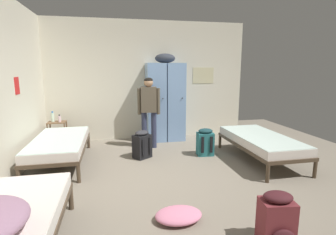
# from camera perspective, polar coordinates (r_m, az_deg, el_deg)

# --- Properties ---
(ground_plane) EXTENTS (8.43, 8.43, 0.00)m
(ground_plane) POSITION_cam_1_polar(r_m,az_deg,el_deg) (4.28, 0.75, -13.27)
(ground_plane) COLOR gray
(room_backdrop) EXTENTS (4.90, 5.33, 2.86)m
(room_backdrop) POSITION_cam_1_polar(r_m,az_deg,el_deg) (5.12, -16.40, 6.80)
(room_backdrop) COLOR beige
(room_backdrop) RESTS_ON ground_plane
(locker_bank) EXTENTS (0.90, 0.55, 2.07)m
(locker_bank) POSITION_cam_1_polar(r_m,az_deg,el_deg) (6.34, -0.61, 3.71)
(locker_bank) COLOR #7A9ECC
(locker_bank) RESTS_ON ground_plane
(shelf_unit) EXTENTS (0.38, 0.30, 0.57)m
(shelf_unit) POSITION_cam_1_polar(r_m,az_deg,el_deg) (6.34, -22.80, -2.84)
(shelf_unit) COLOR brown
(shelf_unit) RESTS_ON ground_plane
(bed_left_rear) EXTENTS (0.90, 1.90, 0.49)m
(bed_left_rear) POSITION_cam_1_polar(r_m,az_deg,el_deg) (5.19, -22.42, -5.28)
(bed_left_rear) COLOR #473828
(bed_left_rear) RESTS_ON ground_plane
(bed_right) EXTENTS (0.90, 1.90, 0.49)m
(bed_right) POSITION_cam_1_polar(r_m,az_deg,el_deg) (5.27, 19.43, -4.85)
(bed_right) COLOR #473828
(bed_right) RESTS_ON ground_plane
(bed_left_front) EXTENTS (0.90, 1.90, 0.49)m
(bed_left_front) POSITION_cam_1_polar(r_m,az_deg,el_deg) (2.83, -32.40, -19.69)
(bed_left_front) COLOR #473828
(bed_left_front) RESTS_ON ground_plane
(person_traveler) EXTENTS (0.48, 0.24, 1.54)m
(person_traveler) POSITION_cam_1_polar(r_m,az_deg,el_deg) (5.69, -4.17, 2.47)
(person_traveler) COLOR #2D334C
(person_traveler) RESTS_ON ground_plane
(water_bottle) EXTENTS (0.07, 0.07, 0.23)m
(water_bottle) POSITION_cam_1_polar(r_m,az_deg,el_deg) (6.32, -23.70, 0.09)
(water_bottle) COLOR silver
(water_bottle) RESTS_ON shelf_unit
(lotion_bottle) EXTENTS (0.06, 0.06, 0.17)m
(lotion_bottle) POSITION_cam_1_polar(r_m,az_deg,el_deg) (6.23, -22.43, -0.24)
(lotion_bottle) COLOR beige
(lotion_bottle) RESTS_ON shelf_unit
(backpack_teal) EXTENTS (0.34, 0.35, 0.55)m
(backpack_teal) POSITION_cam_1_polar(r_m,az_deg,el_deg) (5.38, 8.02, -5.36)
(backpack_teal) COLOR #23666B
(backpack_teal) RESTS_ON ground_plane
(backpack_black) EXTENTS (0.41, 0.41, 0.55)m
(backpack_black) POSITION_cam_1_polar(r_m,az_deg,el_deg) (5.19, -5.70, -5.89)
(backpack_black) COLOR black
(backpack_black) RESTS_ON ground_plane
(backpack_maroon) EXTENTS (0.35, 0.37, 0.55)m
(backpack_maroon) POSITION_cam_1_polar(r_m,az_deg,el_deg) (2.98, 22.49, -19.83)
(backpack_maroon) COLOR maroon
(backpack_maroon) RESTS_ON ground_plane
(clothes_pile_pink) EXTENTS (0.55, 0.40, 0.13)m
(clothes_pile_pink) POSITION_cam_1_polar(r_m,az_deg,el_deg) (3.23, 2.31, -20.38)
(clothes_pile_pink) COLOR pink
(clothes_pile_pink) RESTS_ON ground_plane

